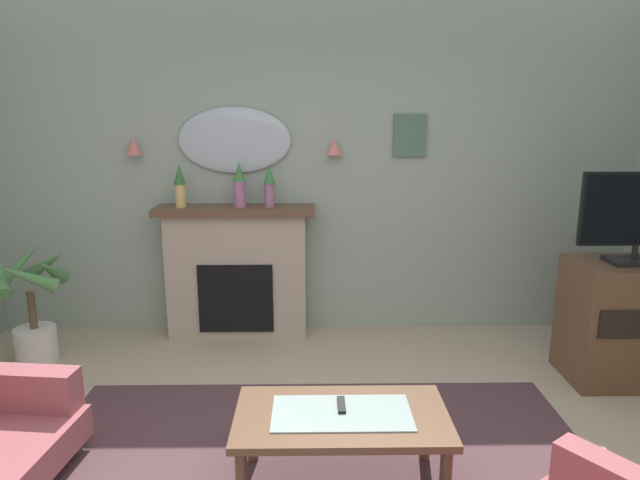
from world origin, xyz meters
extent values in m
cube|color=#93A393|center=(0.00, 2.60, 1.47)|extent=(6.64, 0.10, 2.94)
cube|color=tan|center=(-0.68, 2.39, 0.55)|extent=(1.20, 0.28, 1.10)
cube|color=black|center=(-0.68, 2.29, 0.38)|extent=(0.64, 0.12, 0.60)
cube|color=brown|center=(-0.68, 2.37, 1.13)|extent=(1.36, 0.36, 0.06)
cylinder|color=tan|center=(-1.13, 2.35, 1.26)|extent=(0.09, 0.09, 0.20)
cone|color=#2D6633|center=(-1.13, 2.35, 1.44)|extent=(0.10, 0.10, 0.16)
cylinder|color=#9E6084|center=(-0.63, 2.35, 1.27)|extent=(0.11, 0.11, 0.22)
cone|color=#38753D|center=(-0.63, 2.35, 1.46)|extent=(0.10, 0.10, 0.16)
cylinder|color=#9E6084|center=(-0.38, 2.35, 1.26)|extent=(0.09, 0.09, 0.20)
cone|color=#38753D|center=(-0.38, 2.35, 1.44)|extent=(0.10, 0.10, 0.16)
ellipsoid|color=#B2BCC6|center=(-0.68, 2.52, 1.71)|extent=(0.96, 0.06, 0.56)
cone|color=#D17066|center=(-1.53, 2.47, 1.66)|extent=(0.14, 0.14, 0.14)
cone|color=#D17066|center=(0.17, 2.47, 1.66)|extent=(0.14, 0.14, 0.14)
cube|color=#4C6B56|center=(0.82, 2.53, 1.75)|extent=(0.28, 0.03, 0.36)
cube|color=brown|center=(0.13, 0.25, 0.42)|extent=(1.10, 0.60, 0.04)
cube|color=#8C9E99|center=(0.13, 0.25, 0.44)|extent=(0.72, 0.36, 0.01)
cylinder|color=brown|center=(-0.36, 0.49, 0.20)|extent=(0.06, 0.06, 0.40)
cylinder|color=brown|center=(0.62, 0.49, 0.20)|extent=(0.06, 0.06, 0.40)
cube|color=black|center=(0.13, 0.31, 0.45)|extent=(0.04, 0.16, 0.02)
cube|color=#934C51|center=(-1.74, 0.63, 0.40)|extent=(0.77, 0.24, 0.24)
cylinder|color=brown|center=(-1.40, 0.58, 0.05)|extent=(0.07, 0.07, 0.10)
cube|color=brown|center=(2.27, 1.49, 0.45)|extent=(0.80, 0.56, 0.90)
cube|color=black|center=(2.27, 1.47, 0.92)|extent=(0.36, 0.24, 0.03)
cylinder|color=black|center=(2.27, 1.47, 0.98)|extent=(0.04, 0.04, 0.10)
cube|color=black|center=(2.27, 1.47, 1.29)|extent=(0.84, 0.04, 0.52)
cylinder|color=silver|center=(-2.22, 1.85, 0.14)|extent=(0.32, 0.32, 0.28)
cylinder|color=brown|center=(-2.22, 1.85, 0.43)|extent=(0.06, 0.06, 0.30)
cone|color=#4C8447|center=(-2.04, 1.85, 0.76)|extent=(0.13, 0.45, 0.33)
cone|color=#4C8447|center=(-2.16, 2.02, 0.76)|extent=(0.46, 0.27, 0.32)
cone|color=#4C8447|center=(-2.35, 1.97, 0.76)|extent=(0.37, 0.39, 0.37)
cone|color=#4C8447|center=(-2.37, 1.76, 0.76)|extent=(0.33, 0.44, 0.33)
cone|color=#4C8447|center=(-2.15, 1.68, 0.76)|extent=(0.46, 0.29, 0.32)
camera|label=1|loc=(-0.02, -2.35, 1.96)|focal=31.49mm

